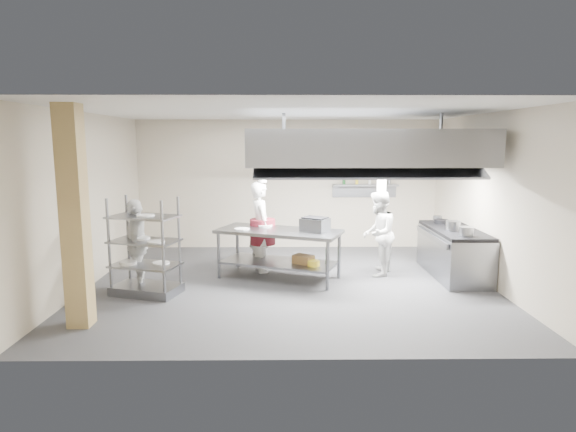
{
  "coord_description": "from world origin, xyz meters",
  "views": [
    {
      "loc": [
        -0.13,
        -8.26,
        2.52
      ],
      "look_at": [
        -0.03,
        0.2,
        1.19
      ],
      "focal_mm": 30.0,
      "sensor_mm": 36.0,
      "label": 1
    }
  ],
  "objects_px": {
    "island": "(279,254)",
    "griddle": "(315,225)",
    "cooking_range": "(453,254)",
    "chef_plating": "(137,245)",
    "pass_rack": "(145,246)",
    "chef_head": "(261,227)",
    "chef_line": "(378,233)",
    "stockpot": "(453,226)"
  },
  "relations": [
    {
      "from": "island",
      "to": "griddle",
      "type": "bearing_deg",
      "value": 12.36
    },
    {
      "from": "cooking_range",
      "to": "chef_plating",
      "type": "distance_m",
      "value": 5.74
    },
    {
      "from": "pass_rack",
      "to": "chef_plating",
      "type": "distance_m",
      "value": 0.34
    },
    {
      "from": "chef_plating",
      "to": "griddle",
      "type": "distance_m",
      "value": 3.11
    },
    {
      "from": "chef_head",
      "to": "chef_line",
      "type": "xyz_separation_m",
      "value": [
        2.22,
        -0.33,
        -0.07
      ]
    },
    {
      "from": "chef_plating",
      "to": "griddle",
      "type": "xyz_separation_m",
      "value": [
        3.06,
        0.53,
        0.24
      ]
    },
    {
      "from": "chef_head",
      "to": "griddle",
      "type": "relative_size",
      "value": 3.79
    },
    {
      "from": "griddle",
      "to": "chef_plating",
      "type": "bearing_deg",
      "value": -137.15
    },
    {
      "from": "island",
      "to": "chef_line",
      "type": "height_order",
      "value": "chef_line"
    },
    {
      "from": "pass_rack",
      "to": "cooking_range",
      "type": "xyz_separation_m",
      "value": [
        5.47,
        1.03,
        -0.39
      ]
    },
    {
      "from": "cooking_range",
      "to": "chef_head",
      "type": "bearing_deg",
      "value": 173.88
    },
    {
      "from": "cooking_range",
      "to": "stockpot",
      "type": "relative_size",
      "value": 7.8
    },
    {
      "from": "pass_rack",
      "to": "island",
      "type": "bearing_deg",
      "value": 38.34
    },
    {
      "from": "pass_rack",
      "to": "chef_plating",
      "type": "height_order",
      "value": "pass_rack"
    },
    {
      "from": "chef_head",
      "to": "chef_plating",
      "type": "distance_m",
      "value": 2.36
    },
    {
      "from": "griddle",
      "to": "cooking_range",
      "type": "bearing_deg",
      "value": 38.22
    },
    {
      "from": "cooking_range",
      "to": "stockpot",
      "type": "bearing_deg",
      "value": -118.57
    },
    {
      "from": "griddle",
      "to": "stockpot",
      "type": "distance_m",
      "value": 2.52
    },
    {
      "from": "chef_plating",
      "to": "cooking_range",
      "type": "bearing_deg",
      "value": 87.97
    },
    {
      "from": "island",
      "to": "griddle",
      "type": "distance_m",
      "value": 0.87
    },
    {
      "from": "pass_rack",
      "to": "stockpot",
      "type": "xyz_separation_m",
      "value": [
        5.36,
        0.84,
        0.18
      ]
    },
    {
      "from": "chef_head",
      "to": "chef_line",
      "type": "distance_m",
      "value": 2.24
    },
    {
      "from": "chef_head",
      "to": "stockpot",
      "type": "bearing_deg",
      "value": -116.6
    },
    {
      "from": "pass_rack",
      "to": "cooking_range",
      "type": "bearing_deg",
      "value": 26.88
    },
    {
      "from": "island",
      "to": "chef_head",
      "type": "bearing_deg",
      "value": 145.2
    },
    {
      "from": "griddle",
      "to": "chef_head",
      "type": "bearing_deg",
      "value": -178.88
    },
    {
      "from": "pass_rack",
      "to": "griddle",
      "type": "xyz_separation_m",
      "value": [
        2.84,
        0.79,
        0.22
      ]
    },
    {
      "from": "chef_head",
      "to": "griddle",
      "type": "bearing_deg",
      "value": -139.17
    },
    {
      "from": "pass_rack",
      "to": "chef_line",
      "type": "bearing_deg",
      "value": 31.29
    },
    {
      "from": "chef_line",
      "to": "chef_plating",
      "type": "xyz_separation_m",
      "value": [
        -4.27,
        -0.83,
        -0.02
      ]
    },
    {
      "from": "island",
      "to": "chef_head",
      "type": "height_order",
      "value": "chef_head"
    },
    {
      "from": "chef_head",
      "to": "griddle",
      "type": "distance_m",
      "value": 1.2
    },
    {
      "from": "griddle",
      "to": "chef_line",
      "type": "bearing_deg",
      "value": 47.03
    },
    {
      "from": "griddle",
      "to": "stockpot",
      "type": "bearing_deg",
      "value": 34.11
    },
    {
      "from": "chef_line",
      "to": "stockpot",
      "type": "bearing_deg",
      "value": 99.55
    },
    {
      "from": "island",
      "to": "stockpot",
      "type": "bearing_deg",
      "value": 20.2
    },
    {
      "from": "island",
      "to": "pass_rack",
      "type": "distance_m",
      "value": 2.39
    },
    {
      "from": "island",
      "to": "griddle",
      "type": "xyz_separation_m",
      "value": [
        0.65,
        -0.1,
        0.57
      ]
    },
    {
      "from": "island",
      "to": "chef_plating",
      "type": "relative_size",
      "value": 1.44
    },
    {
      "from": "chef_head",
      "to": "stockpot",
      "type": "relative_size",
      "value": 6.81
    },
    {
      "from": "chef_plating",
      "to": "stockpot",
      "type": "xyz_separation_m",
      "value": [
        5.58,
        0.58,
        0.21
      ]
    },
    {
      "from": "cooking_range",
      "to": "chef_head",
      "type": "distance_m",
      "value": 3.68
    }
  ]
}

